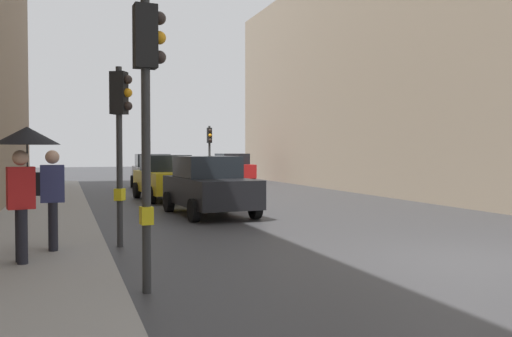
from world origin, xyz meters
name	(u,v)px	position (x,y,z in m)	size (l,w,h in m)	color
ground_plane	(467,260)	(0.00, 0.00, 0.00)	(120.00, 120.00, 0.00)	#38383A
sidewalk_kerb	(42,229)	(-7.16, 6.00, 0.08)	(2.52, 40.00, 0.16)	gray
building_facade_right	(437,80)	(11.90, 16.23, 5.66)	(12.00, 28.15, 11.31)	gray
traffic_light_far_median	(210,144)	(0.94, 21.56, 2.28)	(0.25, 0.43, 3.30)	#2D2D2D
traffic_light_near_left	(147,90)	(-5.58, -0.34, 2.73)	(0.44, 0.26, 3.96)	#2D2D2D
traffic_light_near_right	(120,123)	(-5.58, 3.40, 2.48)	(0.44, 0.37, 3.59)	#2D2D2D
car_yellow_taxi	(166,178)	(-2.89, 13.50, 0.88)	(2.25, 4.32, 1.76)	yellow
car_red_sedan	(231,168)	(2.93, 24.06, 0.88)	(2.09, 4.24, 1.76)	red
car_silver_hatchback	(153,171)	(-2.42, 20.06, 0.88)	(2.17, 4.28, 1.76)	#BCBCC1
car_dark_suv	(209,186)	(-2.57, 8.09, 0.88)	(2.25, 4.32, 1.76)	black
pedestrian_with_umbrella	(25,156)	(-7.22, 1.54, 1.84)	(1.00, 1.00, 2.14)	black
pedestrian_with_grey_backpack	(50,194)	(-6.88, 2.56, 1.16)	(0.60, 0.36, 1.77)	black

